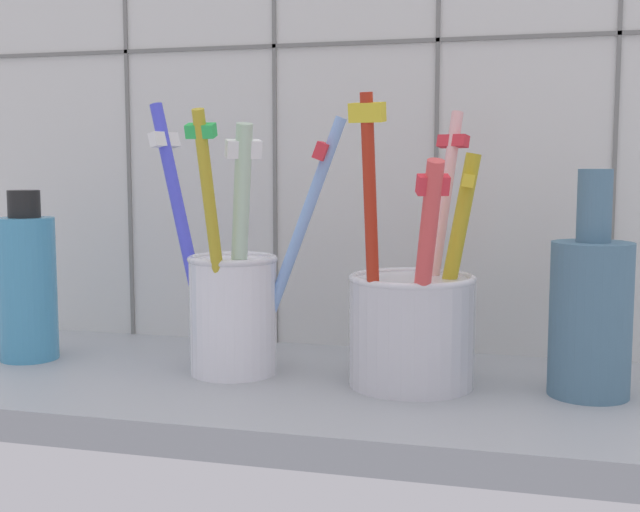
% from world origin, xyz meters
% --- Properties ---
extents(counter_slab, '(0.64, 0.22, 0.02)m').
position_xyz_m(counter_slab, '(0.00, 0.00, 0.01)').
color(counter_slab, '#9EA3A8').
rests_on(counter_slab, ground).
extents(tile_wall_back, '(0.64, 0.02, 0.45)m').
position_xyz_m(tile_wall_back, '(0.00, 0.12, 0.23)').
color(tile_wall_back, silver).
rests_on(tile_wall_back, ground).
extents(toothbrush_cup_left, '(0.15, 0.09, 0.19)m').
position_xyz_m(toothbrush_cup_left, '(-0.06, 0.01, 0.07)').
color(toothbrush_cup_left, white).
rests_on(toothbrush_cup_left, counter_slab).
extents(toothbrush_cup_right, '(0.08, 0.11, 0.19)m').
position_xyz_m(toothbrush_cup_right, '(0.06, 0.01, 0.06)').
color(toothbrush_cup_right, silver).
rests_on(toothbrush_cup_right, counter_slab).
extents(ceramic_vase, '(0.05, 0.05, 0.14)m').
position_xyz_m(ceramic_vase, '(0.17, 0.01, 0.07)').
color(ceramic_vase, slate).
rests_on(ceramic_vase, counter_slab).
extents(soap_bottle, '(0.04, 0.04, 0.13)m').
position_xyz_m(soap_bottle, '(-0.22, 0.01, 0.08)').
color(soap_bottle, '#4595C2').
rests_on(soap_bottle, counter_slab).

